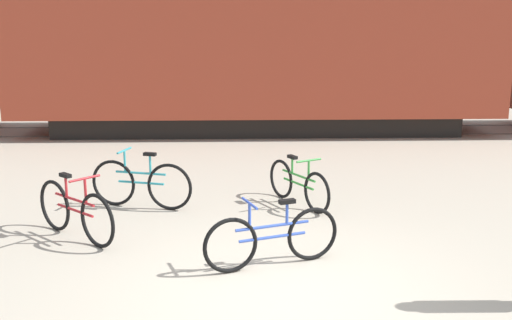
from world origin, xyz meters
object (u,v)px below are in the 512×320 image
object	(u,v)px
bicycle_green	(298,184)
bicycle_maroon	(75,211)
bicycle_blue	(272,238)
bicycle_teal	(141,184)
freight_train	(256,17)

from	to	relation	value
bicycle_green	bicycle_maroon	bearing A→B (deg)	-155.42
bicycle_blue	bicycle_teal	world-z (taller)	bicycle_teal
freight_train	bicycle_blue	bearing A→B (deg)	-90.67
bicycle_maroon	bicycle_green	bearing A→B (deg)	24.58
bicycle_maroon	bicycle_blue	bearing A→B (deg)	-21.85
bicycle_teal	bicycle_maroon	distance (m)	1.55
bicycle_blue	bicycle_green	xyz separation A→B (m)	(0.56, 2.51, -0.01)
bicycle_blue	bicycle_maroon	size ratio (longest dim) A/B	1.25
freight_train	bicycle_blue	distance (m)	9.92
bicycle_teal	bicycle_maroon	world-z (taller)	bicycle_teal
freight_train	bicycle_maroon	size ratio (longest dim) A/B	30.00
bicycle_teal	bicycle_maroon	bearing A→B (deg)	-115.72
bicycle_green	bicycle_maroon	size ratio (longest dim) A/B	1.12
bicycle_teal	bicycle_blue	bearing A→B (deg)	-51.55
bicycle_green	freight_train	bearing A→B (deg)	93.68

